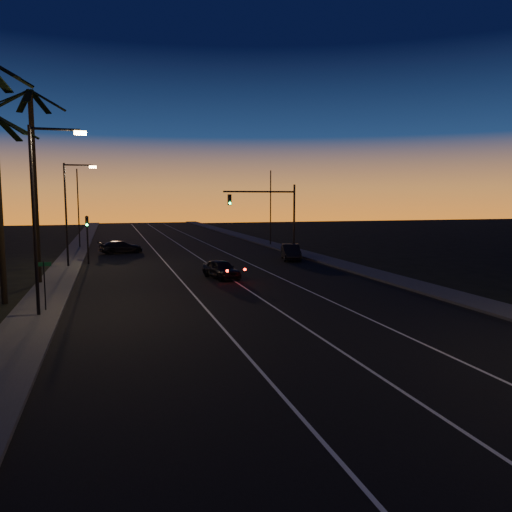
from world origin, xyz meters
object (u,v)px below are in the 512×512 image
object	(u,v)px
signal_mast	(271,208)
right_car	(291,252)
lead_car	(221,269)
cross_car	(121,247)

from	to	relation	value
signal_mast	right_car	bearing A→B (deg)	-59.92
signal_mast	right_car	distance (m)	4.76
lead_car	right_car	bearing A→B (deg)	45.71
signal_mast	cross_car	size ratio (longest dim) A/B	1.48
lead_car	right_car	size ratio (longest dim) A/B	1.00
cross_car	right_car	bearing A→B (deg)	-34.20
cross_car	signal_mast	bearing A→B (deg)	-30.29
lead_car	right_car	xyz separation A→B (m)	(8.49, 8.70, 0.05)
lead_car	cross_car	bearing A→B (deg)	108.92
right_car	lead_car	bearing A→B (deg)	-134.29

